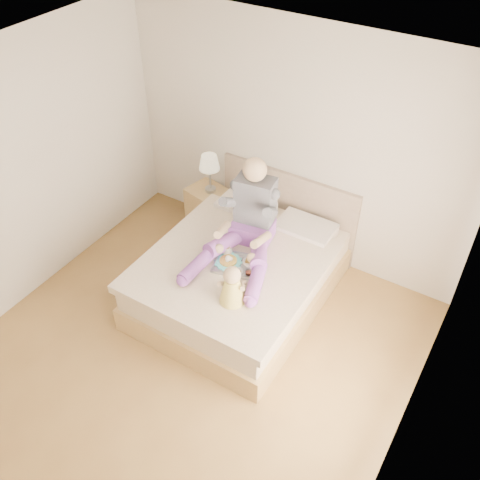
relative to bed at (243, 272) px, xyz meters
The scene contains 7 objects.
room 1.61m from the bed, 85.70° to the right, with size 4.02×4.22×2.71m.
bed is the anchor object (origin of this frame).
nightstand 1.28m from the bed, 141.48° to the left, with size 0.52×0.48×0.54m.
lamp 1.38m from the bed, 140.02° to the left, with size 0.24×0.24×0.49m.
adult 0.59m from the bed, 97.52° to the left, with size 0.82×1.24×0.98m.
tray 0.39m from the bed, 75.82° to the right, with size 0.52×0.45×0.13m.
baby 0.83m from the bed, 67.04° to the right, with size 0.27×0.37×0.41m.
Camera 1 is at (2.14, -2.45, 4.27)m, focal length 40.00 mm.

